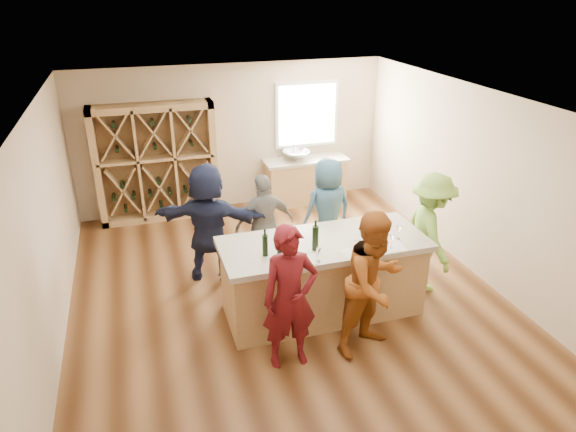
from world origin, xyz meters
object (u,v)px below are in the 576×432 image
object	(u,v)px
person_near_right	(374,283)
wine_bottle_a	(265,245)
person_near_left	(290,298)
wine_bottle_e	(315,238)
person_far_right	(327,210)
wine_bottle_c	(287,242)
person_far_left	(209,223)
tasting_counter_base	(323,279)
person_far_mid	(265,224)
wine_bottle_b	(280,248)
wine_bottle_d	(295,243)
person_server	(430,233)
wine_rack	(157,163)
sink	(296,155)

from	to	relation	value
person_near_right	wine_bottle_a	bearing A→B (deg)	124.97
person_near_left	person_near_right	size ratio (longest dim) A/B	0.97
wine_bottle_e	person_far_right	xyz separation A→B (m)	(0.79, 1.58, -0.39)
wine_bottle_c	person_far_left	distance (m)	1.68
tasting_counter_base	person_far_mid	bearing A→B (deg)	109.52
person_near_right	person_far_right	world-z (taller)	person_near_right
person_far_left	wine_bottle_b	bearing A→B (deg)	131.70
wine_bottle_d	person_far_left	xyz separation A→B (m)	(-0.85, 1.54, -0.30)
wine_bottle_e	person_server	xyz separation A→B (m)	(1.87, 0.33, -0.36)
tasting_counter_base	person_far_left	bearing A→B (deg)	133.87
wine_bottle_b	wine_bottle_d	bearing A→B (deg)	26.73
wine_bottle_b	wine_bottle_c	world-z (taller)	wine_bottle_b
tasting_counter_base	person_near_right	world-z (taller)	person_near_right
wine_bottle_a	person_far_mid	world-z (taller)	person_far_mid
tasting_counter_base	person_server	world-z (taller)	person_server
person_near_left	person_server	size ratio (longest dim) A/B	1.00
wine_bottle_a	person_near_left	distance (m)	0.79
person_near_right	person_server	world-z (taller)	person_near_right
wine_bottle_c	person_far_mid	distance (m)	1.48
person_near_left	person_far_right	bearing A→B (deg)	60.19
wine_rack	wine_bottle_c	bearing A→B (deg)	-71.35
person_near_right	person_server	bearing A→B (deg)	15.13
wine_rack	wine_bottle_a	size ratio (longest dim) A/B	7.85
wine_bottle_c	person_near_left	bearing A→B (deg)	-104.86
person_near_right	wine_bottle_c	bearing A→B (deg)	115.58
sink	wine_bottle_d	xyz separation A→B (m)	(-1.29, -3.93, 0.21)
sink	wine_bottle_a	world-z (taller)	wine_bottle_a
person_far_right	tasting_counter_base	bearing A→B (deg)	58.30
sink	wine_bottle_b	xyz separation A→B (m)	(-1.52, -4.04, 0.22)
wine_rack	tasting_counter_base	bearing A→B (deg)	-64.01
wine_bottle_a	person_server	size ratio (longest dim) A/B	0.16
sink	person_near_left	world-z (taller)	person_near_left
wine_bottle_a	wine_bottle_d	distance (m)	0.38
person_far_mid	person_far_left	distance (m)	0.85
wine_bottle_d	wine_bottle_e	xyz separation A→B (m)	(0.26, -0.00, 0.02)
wine_bottle_e	person_near_left	bearing A→B (deg)	-128.89
wine_bottle_a	person_far_right	world-z (taller)	person_far_right
person_near_right	person_far_left	xyz separation A→B (m)	(-1.60, 2.24, 0.00)
sink	tasting_counter_base	bearing A→B (deg)	-102.63
sink	wine_bottle_a	distance (m)	4.24
wine_bottle_d	wine_bottle_e	distance (m)	0.26
person_far_right	person_far_left	xyz separation A→B (m)	(-1.90, -0.04, 0.06)
person_near_right	person_far_left	distance (m)	2.76
wine_bottle_e	person_near_right	bearing A→B (deg)	-54.90
person_far_right	wine_bottle_a	bearing A→B (deg)	38.59
person_far_right	wine_bottle_d	bearing A→B (deg)	47.75
tasting_counter_base	person_far_left	world-z (taller)	person_far_left
wine_bottle_d	wine_bottle_e	world-z (taller)	wine_bottle_e
wine_bottle_e	person_server	size ratio (longest dim) A/B	0.18
person_near_left	person_near_right	xyz separation A→B (m)	(1.03, -0.03, 0.03)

